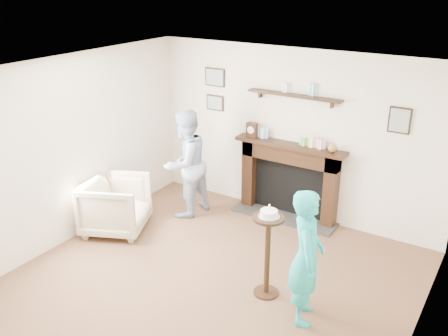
{
  "coord_description": "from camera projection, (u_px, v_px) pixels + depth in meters",
  "views": [
    {
      "loc": [
        2.79,
        -3.88,
        3.48
      ],
      "look_at": [
        -0.19,
        0.9,
        1.23
      ],
      "focal_mm": 40.0,
      "sensor_mm": 36.0,
      "label": 1
    }
  ],
  "objects": [
    {
      "name": "ground",
      "position": [
        197.0,
        296.0,
        5.72
      ],
      "size": [
        5.0,
        5.0,
        0.0
      ],
      "primitive_type": "plane",
      "color": "brown",
      "rests_on": "ground"
    },
    {
      "name": "armchair",
      "position": [
        118.0,
        230.0,
        7.18
      ],
      "size": [
        1.13,
        1.12,
        0.78
      ],
      "primitive_type": "imported",
      "rotation": [
        0.0,
        0.0,
        1.99
      ],
      "color": "tan",
      "rests_on": "ground"
    },
    {
      "name": "pedestal_table",
      "position": [
        268.0,
        240.0,
        5.51
      ],
      "size": [
        0.35,
        0.35,
        1.14
      ],
      "color": "black",
      "rests_on": "ground"
    },
    {
      "name": "man",
      "position": [
        187.0,
        213.0,
        7.67
      ],
      "size": [
        0.71,
        0.86,
        1.62
      ],
      "primitive_type": "imported",
      "rotation": [
        0.0,
        0.0,
        -1.7
      ],
      "color": "silver",
      "rests_on": "ground"
    },
    {
      "name": "room_shell",
      "position": [
        229.0,
        145.0,
        5.66
      ],
      "size": [
        4.54,
        5.02,
        2.52
      ],
      "color": "beige",
      "rests_on": "ground"
    },
    {
      "name": "woman",
      "position": [
        302.0,
        316.0,
        5.38
      ],
      "size": [
        0.55,
        0.64,
        1.49
      ],
      "primitive_type": "imported",
      "rotation": [
        0.0,
        0.0,
        2.0
      ],
      "color": "#21A5BC",
      "rests_on": "ground"
    }
  ]
}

